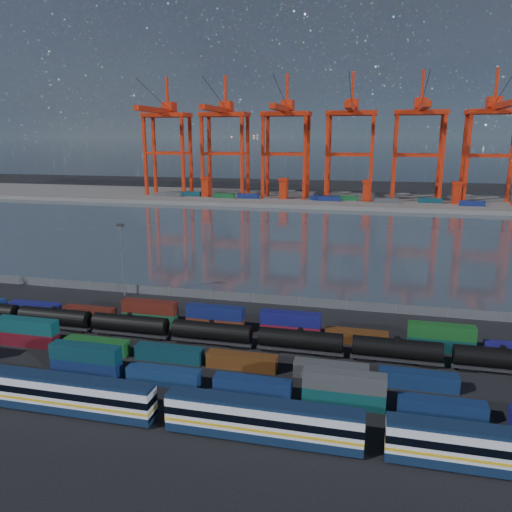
# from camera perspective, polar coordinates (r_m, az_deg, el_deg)

# --- Properties ---
(ground) EXTENTS (700.00, 700.00, 0.00)m
(ground) POSITION_cam_1_polar(r_m,az_deg,el_deg) (84.62, -4.83, -11.25)
(ground) COLOR black
(ground) RESTS_ON ground
(harbor_water) EXTENTS (700.00, 700.00, 0.00)m
(harbor_water) POSITION_cam_1_polar(r_m,az_deg,el_deg) (182.98, 5.49, 2.27)
(harbor_water) COLOR #34404B
(harbor_water) RESTS_ON ground
(far_quay) EXTENTS (700.00, 70.00, 2.00)m
(far_quay) POSITION_cam_1_polar(r_m,az_deg,el_deg) (285.98, 8.49, 6.42)
(far_quay) COLOR #514F4C
(far_quay) RESTS_ON ground
(distant_mountains) EXTENTS (2470.00, 1100.00, 520.00)m
(distant_mountains) POSITION_cam_1_polar(r_m,az_deg,el_deg) (1683.48, 15.60, 19.30)
(distant_mountains) COLOR #1E2630
(distant_mountains) RESTS_ON ground
(passenger_train) EXTENTS (75.79, 2.94, 5.04)m
(passenger_train) POSITION_cam_1_polar(r_m,az_deg,el_deg) (62.29, 0.76, -18.28)
(passenger_train) COLOR silver
(passenger_train) RESTS_ON ground
(container_row_south) EXTENTS (139.13, 2.25, 4.79)m
(container_row_south) POSITION_cam_1_polar(r_m,az_deg,el_deg) (73.70, -5.43, -13.58)
(container_row_south) COLOR #404145
(container_row_south) RESTS_ON ground
(container_row_mid) EXTENTS (114.78, 2.27, 4.83)m
(container_row_mid) POSITION_cam_1_polar(r_m,az_deg,el_deg) (90.87, -19.93, -9.13)
(container_row_mid) COLOR #3C3E40
(container_row_mid) RESTS_ON ground
(container_row_north) EXTENTS (140.86, 2.21, 4.71)m
(container_row_north) POSITION_cam_1_polar(r_m,az_deg,el_deg) (91.37, 2.85, -8.07)
(container_row_north) COLOR navy
(container_row_north) RESTS_ON ground
(tanker_string) EXTENTS (122.97, 3.11, 4.45)m
(tanker_string) POSITION_cam_1_polar(r_m,az_deg,el_deg) (90.57, -9.77, -8.17)
(tanker_string) COLOR black
(tanker_string) RESTS_ON ground
(waterfront_fence) EXTENTS (160.12, 0.12, 2.20)m
(waterfront_fence) POSITION_cam_1_polar(r_m,az_deg,el_deg) (109.33, -0.25, -4.83)
(waterfront_fence) COLOR #595B5E
(waterfront_fence) RESTS_ON ground
(yard_light_mast) EXTENTS (1.60, 0.40, 16.60)m
(yard_light_mast) POSITION_cam_1_polar(r_m,az_deg,el_deg) (115.90, -15.06, 0.02)
(yard_light_mast) COLOR slate
(yard_light_mast) RESTS_ON ground
(gantry_cranes) EXTENTS (201.40, 50.68, 68.63)m
(gantry_cranes) POSITION_cam_1_polar(r_m,az_deg,el_deg) (277.97, 7.07, 14.75)
(gantry_cranes) COLOR red
(gantry_cranes) RESTS_ON ground
(quay_containers) EXTENTS (172.58, 10.99, 2.60)m
(quay_containers) POSITION_cam_1_polar(r_m,az_deg,el_deg) (272.55, 5.91, 6.64)
(quay_containers) COLOR navy
(quay_containers) RESTS_ON far_quay
(straddle_carriers) EXTENTS (140.00, 7.00, 11.10)m
(straddle_carriers) POSITION_cam_1_polar(r_m,az_deg,el_deg) (275.57, 7.83, 7.61)
(straddle_carriers) COLOR red
(straddle_carriers) RESTS_ON far_quay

